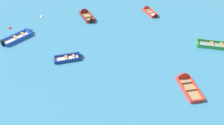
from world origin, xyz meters
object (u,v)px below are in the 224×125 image
mooring_buoy_central (42,17)px  rowboat_red_back_row_right (185,80)px  mooring_buoy_far_field (10,28)px  rowboat_maroon_outer_right (85,14)px  rowboat_red_far_left (148,10)px  rowboat_deep_blue_midfield_left (75,57)px  rowboat_blue_back_row_center (24,34)px  rowboat_green_far_right (224,46)px

mooring_buoy_central → rowboat_red_back_row_right: bearing=-50.8°
rowboat_red_back_row_right → mooring_buoy_far_field: rowboat_red_back_row_right is taller
rowboat_maroon_outer_right → mooring_buoy_far_field: (-10.30, -1.35, -0.21)m
rowboat_red_back_row_right → mooring_buoy_far_field: size_ratio=8.97×
rowboat_red_far_left → rowboat_maroon_outer_right: rowboat_maroon_outer_right is taller
rowboat_maroon_outer_right → rowboat_red_back_row_right: 17.60m
mooring_buoy_far_field → mooring_buoy_central: (4.08, 2.25, 0.00)m
rowboat_deep_blue_midfield_left → mooring_buoy_central: rowboat_deep_blue_midfield_left is taller
rowboat_blue_back_row_center → rowboat_green_far_right: bearing=-19.4°
rowboat_blue_back_row_center → mooring_buoy_central: 5.04m
rowboat_red_far_left → rowboat_green_far_right: rowboat_green_far_right is taller
rowboat_red_far_left → rowboat_blue_back_row_center: bearing=-170.8°
rowboat_blue_back_row_center → rowboat_red_back_row_right: rowboat_blue_back_row_center is taller
rowboat_red_far_left → mooring_buoy_central: rowboat_red_far_left is taller
rowboat_green_far_right → mooring_buoy_central: rowboat_green_far_right is taller
rowboat_red_far_left → rowboat_red_back_row_right: rowboat_red_back_row_right is taller
rowboat_red_far_left → rowboat_blue_back_row_center: rowboat_blue_back_row_center is taller
rowboat_deep_blue_midfield_left → rowboat_maroon_outer_right: size_ratio=0.82×
rowboat_maroon_outer_right → rowboat_red_far_left: bearing=-5.3°
rowboat_green_far_right → mooring_buoy_central: bearing=148.7°
rowboat_maroon_outer_right → rowboat_green_far_right: bearing=-38.8°
rowboat_green_far_right → rowboat_maroon_outer_right: bearing=141.2°
rowboat_red_far_left → mooring_buoy_far_field: rowboat_red_far_left is taller
rowboat_green_far_right → rowboat_maroon_outer_right: (-14.70, 11.81, 0.01)m
rowboat_red_far_left → rowboat_deep_blue_midfield_left: 14.84m
rowboat_red_far_left → rowboat_blue_back_row_center: (-17.56, -2.85, 0.04)m
mooring_buoy_central → rowboat_green_far_right: bearing=-31.3°
rowboat_deep_blue_midfield_left → rowboat_blue_back_row_center: size_ratio=0.79×
mooring_buoy_far_field → rowboat_red_far_left: bearing=1.4°
rowboat_deep_blue_midfield_left → mooring_buoy_far_field: size_ratio=7.58×
rowboat_red_back_row_right → rowboat_red_far_left: bearing=82.9°
rowboat_red_far_left → mooring_buoy_central: (-15.56, 1.77, -0.17)m
rowboat_red_far_left → rowboat_deep_blue_midfield_left: (-11.85, -8.94, 0.00)m
rowboat_maroon_outer_right → mooring_buoy_central: 6.29m
rowboat_green_far_right → rowboat_deep_blue_midfield_left: bearing=173.4°
rowboat_red_far_left → rowboat_green_far_right: (5.35, -10.94, 0.03)m
rowboat_blue_back_row_center → mooring_buoy_far_field: 3.17m
rowboat_maroon_outer_right → mooring_buoy_central: (-6.22, 0.90, -0.21)m
rowboat_green_far_right → mooring_buoy_far_field: bearing=157.3°
rowboat_maroon_outer_right → rowboat_blue_back_row_center: 9.02m
rowboat_maroon_outer_right → rowboat_red_back_row_right: bearing=-64.8°
rowboat_blue_back_row_center → mooring_buoy_far_field: rowboat_blue_back_row_center is taller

